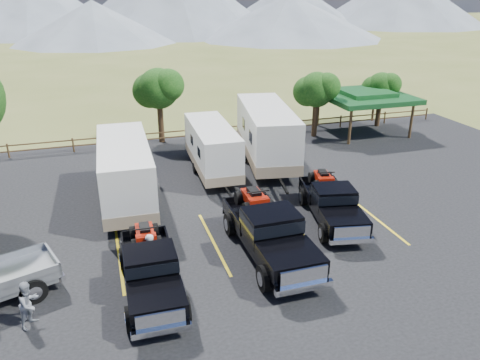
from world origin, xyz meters
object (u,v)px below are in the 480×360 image
object	(u,v)px
pavilion	(365,96)
person_a	(150,256)
rig_left	(150,268)
trailer_center	(212,149)
person_b	(29,304)
trailer_left	(125,173)
rig_center	(269,230)
trailer_right	(267,134)
rig_right	(331,201)

from	to	relation	value
pavilion	person_a	xyz separation A→B (m)	(-17.90, -14.78, -1.84)
rig_left	pavilion	bearing A→B (deg)	42.22
rig_left	trailer_center	size ratio (longest dim) A/B	0.71
person_a	person_b	world-z (taller)	person_a
person_b	trailer_center	bearing A→B (deg)	-2.18
person_b	pavilion	bearing A→B (deg)	-17.28
trailer_left	person_a	distance (m)	6.88
rig_left	person_b	distance (m)	4.07
rig_center	trailer_left	distance (m)	8.40
rig_left	person_a	bearing A→B (deg)	85.16
trailer_right	pavilion	bearing A→B (deg)	34.40
rig_center	person_b	distance (m)	9.14
rig_left	trailer_left	world-z (taller)	trailer_left
rig_center	rig_right	distance (m)	4.38
trailer_center	pavilion	bearing A→B (deg)	23.18
pavilion	rig_left	distance (m)	23.93
person_a	rig_right	bearing A→B (deg)	166.25
pavilion	rig_center	bearing A→B (deg)	-131.88
trailer_right	person_a	bearing A→B (deg)	-119.36
rig_center	trailer_right	world-z (taller)	trailer_right
pavilion	trailer_left	distance (m)	19.89
person_a	rig_left	bearing A→B (deg)	55.98
person_b	rig_center	bearing A→B (deg)	-42.28
pavilion	rig_center	distance (m)	19.62
trailer_left	person_b	distance (m)	9.31
rig_right	rig_left	bearing A→B (deg)	-149.64
pavilion	person_b	size ratio (longest dim) A/B	3.81
rig_center	trailer_center	bearing A→B (deg)	89.31
trailer_left	trailer_right	xyz separation A→B (m)	(8.83, 3.65, 0.15)
trailer_left	person_b	size ratio (longest dim) A/B	5.76
trailer_center	trailer_right	size ratio (longest dim) A/B	0.81
rig_center	rig_right	xyz separation A→B (m)	(3.90, 1.99, -0.14)
rig_right	trailer_right	bearing A→B (deg)	102.55
rig_center	person_b	xyz separation A→B (m)	(-8.94, -1.86, -0.28)
pavilion	rig_left	world-z (taller)	pavilion
rig_right	trailer_center	size ratio (longest dim) A/B	0.74
rig_right	trailer_left	distance (m)	10.18
trailer_center	person_b	distance (m)	14.53
rig_left	person_b	world-z (taller)	rig_left
rig_left	trailer_right	size ratio (longest dim) A/B	0.58
rig_left	trailer_left	size ratio (longest dim) A/B	0.63
pavilion	rig_center	size ratio (longest dim) A/B	0.91
trailer_center	trailer_right	world-z (taller)	trailer_right
rig_right	trailer_left	size ratio (longest dim) A/B	0.66
rig_center	person_b	bearing A→B (deg)	-168.79
rig_center	trailer_right	size ratio (longest dim) A/B	0.67
trailer_left	person_a	size ratio (longest dim) A/B	5.16
pavilion	rig_left	xyz separation A→B (m)	(-18.00, -15.66, -1.80)
rig_right	person_a	world-z (taller)	rig_right
rig_left	rig_right	bearing A→B (deg)	20.53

